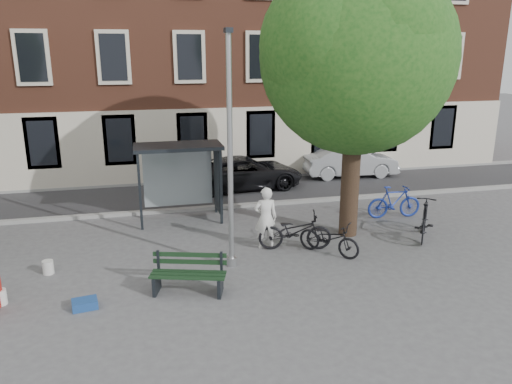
{
  "coord_description": "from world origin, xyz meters",
  "views": [
    {
      "loc": [
        -2.22,
        -12.2,
        5.63
      ],
      "look_at": [
        1.17,
        2.1,
        1.4
      ],
      "focal_mm": 35.0,
      "sensor_mm": 36.0,
      "label": 1
    }
  ],
  "objects_px": {
    "car_silver": "(350,161)",
    "notice_sign": "(348,194)",
    "bike_a": "(295,231)",
    "bike_b": "(394,202)",
    "bench": "(189,276)",
    "bus_shelter": "(190,164)",
    "bike_c": "(329,238)",
    "painter": "(266,218)",
    "bike_d": "(425,219)",
    "car_dark": "(246,172)",
    "lamppost": "(230,165)"
  },
  "relations": [
    {
      "from": "car_silver",
      "to": "notice_sign",
      "type": "height_order",
      "value": "notice_sign"
    },
    {
      "from": "bus_shelter",
      "to": "car_dark",
      "type": "bearing_deg",
      "value": 52.83
    },
    {
      "from": "bus_shelter",
      "to": "bike_c",
      "type": "relative_size",
      "value": 1.54
    },
    {
      "from": "bike_a",
      "to": "bike_b",
      "type": "xyz_separation_m",
      "value": [
        4.18,
        1.91,
        0.01
      ]
    },
    {
      "from": "car_dark",
      "to": "car_silver",
      "type": "height_order",
      "value": "car_silver"
    },
    {
      "from": "car_dark",
      "to": "bike_d",
      "type": "bearing_deg",
      "value": -152.8
    },
    {
      "from": "bench",
      "to": "painter",
      "type": "bearing_deg",
      "value": 59.12
    },
    {
      "from": "bench",
      "to": "bike_b",
      "type": "relative_size",
      "value": 0.99
    },
    {
      "from": "bike_c",
      "to": "bike_d",
      "type": "relative_size",
      "value": 0.91
    },
    {
      "from": "car_dark",
      "to": "notice_sign",
      "type": "relative_size",
      "value": 2.61
    },
    {
      "from": "bus_shelter",
      "to": "painter",
      "type": "bearing_deg",
      "value": -59.79
    },
    {
      "from": "bench",
      "to": "bike_a",
      "type": "relative_size",
      "value": 0.89
    },
    {
      "from": "notice_sign",
      "to": "car_silver",
      "type": "bearing_deg",
      "value": 57.0
    },
    {
      "from": "bike_c",
      "to": "notice_sign",
      "type": "xyz_separation_m",
      "value": [
        1.14,
        1.42,
        0.82
      ]
    },
    {
      "from": "bus_shelter",
      "to": "bench",
      "type": "xyz_separation_m",
      "value": [
        -0.67,
        -5.37,
        -1.5
      ]
    },
    {
      "from": "painter",
      "to": "notice_sign",
      "type": "distance_m",
      "value": 2.85
    },
    {
      "from": "bench",
      "to": "notice_sign",
      "type": "xyz_separation_m",
      "value": [
        5.25,
        2.8,
        0.89
      ]
    },
    {
      "from": "bench",
      "to": "notice_sign",
      "type": "relative_size",
      "value": 1.03
    },
    {
      "from": "bike_a",
      "to": "car_silver",
      "type": "relative_size",
      "value": 0.49
    },
    {
      "from": "car_silver",
      "to": "bike_a",
      "type": "bearing_deg",
      "value": 149.31
    },
    {
      "from": "painter",
      "to": "bench",
      "type": "xyz_separation_m",
      "value": [
        -2.48,
        -2.26,
        -0.5
      ]
    },
    {
      "from": "bench",
      "to": "car_silver",
      "type": "distance_m",
      "value": 12.77
    },
    {
      "from": "painter",
      "to": "bike_b",
      "type": "distance_m",
      "value": 5.24
    },
    {
      "from": "notice_sign",
      "to": "bike_a",
      "type": "bearing_deg",
      "value": -165.65
    },
    {
      "from": "painter",
      "to": "car_dark",
      "type": "bearing_deg",
      "value": -91.22
    },
    {
      "from": "painter",
      "to": "car_dark",
      "type": "xyz_separation_m",
      "value": [
        0.82,
        6.57,
        -0.26
      ]
    },
    {
      "from": "bike_a",
      "to": "painter",
      "type": "bearing_deg",
      "value": 82.12
    },
    {
      "from": "bike_a",
      "to": "car_dark",
      "type": "bearing_deg",
      "value": 12.13
    },
    {
      "from": "bike_b",
      "to": "notice_sign",
      "type": "relative_size",
      "value": 1.03
    },
    {
      "from": "bus_shelter",
      "to": "bench",
      "type": "relative_size",
      "value": 1.52
    },
    {
      "from": "bike_d",
      "to": "car_dark",
      "type": "relative_size",
      "value": 0.43
    },
    {
      "from": "car_dark",
      "to": "bike_c",
      "type": "bearing_deg",
      "value": -177.47
    },
    {
      "from": "painter",
      "to": "car_silver",
      "type": "height_order",
      "value": "painter"
    },
    {
      "from": "notice_sign",
      "to": "bike_b",
      "type": "bearing_deg",
      "value": 17.22
    },
    {
      "from": "bike_c",
      "to": "bike_b",
      "type": "bearing_deg",
      "value": -6.17
    },
    {
      "from": "bench",
      "to": "bus_shelter",
      "type": "bearing_deg",
      "value": 99.62
    },
    {
      "from": "painter",
      "to": "bike_d",
      "type": "relative_size",
      "value": 0.91
    },
    {
      "from": "bench",
      "to": "bike_b",
      "type": "bearing_deg",
      "value": 44.2
    },
    {
      "from": "bus_shelter",
      "to": "bike_a",
      "type": "height_order",
      "value": "bus_shelter"
    },
    {
      "from": "bike_c",
      "to": "car_silver",
      "type": "relative_size",
      "value": 0.43
    },
    {
      "from": "lamppost",
      "to": "bench",
      "type": "bearing_deg",
      "value": -135.35
    },
    {
      "from": "bike_c",
      "to": "car_dark",
      "type": "height_order",
      "value": "car_dark"
    },
    {
      "from": "bus_shelter",
      "to": "car_dark",
      "type": "height_order",
      "value": "bus_shelter"
    },
    {
      "from": "bike_b",
      "to": "bike_c",
      "type": "height_order",
      "value": "bike_b"
    },
    {
      "from": "bike_a",
      "to": "notice_sign",
      "type": "distance_m",
      "value": 2.27
    },
    {
      "from": "bus_shelter",
      "to": "bench",
      "type": "height_order",
      "value": "bus_shelter"
    },
    {
      "from": "bench",
      "to": "bike_d",
      "type": "height_order",
      "value": "bike_d"
    },
    {
      "from": "bench",
      "to": "bike_c",
      "type": "distance_m",
      "value": 4.33
    },
    {
      "from": "painter",
      "to": "bike_c",
      "type": "height_order",
      "value": "painter"
    },
    {
      "from": "lamppost",
      "to": "bike_a",
      "type": "height_order",
      "value": "lamppost"
    }
  ]
}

